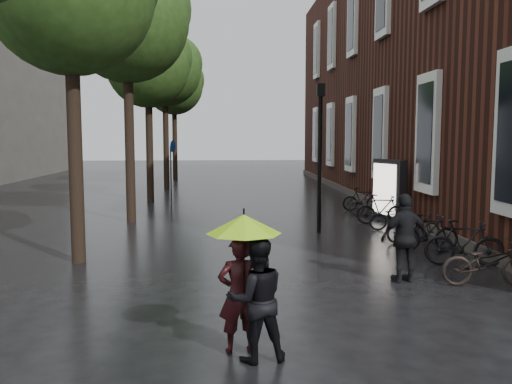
{
  "coord_description": "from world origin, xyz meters",
  "views": [
    {
      "loc": [
        -0.71,
        -5.57,
        2.92
      ],
      "look_at": [
        -0.01,
        6.44,
        1.67
      ],
      "focal_mm": 38.0,
      "sensor_mm": 36.0,
      "label": 1
    }
  ],
  "objects": [
    {
      "name": "pedestrian_walking",
      "position": [
        2.9,
        4.91,
        0.89
      ],
      "size": [
        1.11,
        0.63,
        1.78
      ],
      "primitive_type": "imported",
      "rotation": [
        0.0,
        0.0,
        3.34
      ],
      "color": "black",
      "rests_on": "ground"
    },
    {
      "name": "ad_lightbox",
      "position": [
        4.9,
        12.52,
        1.07
      ],
      "size": [
        0.32,
        1.41,
        2.12
      ],
      "rotation": [
        0.0,
        0.0,
        0.38
      ],
      "color": "black",
      "rests_on": "ground"
    },
    {
      "name": "lamp_post",
      "position": [
        2.16,
        10.6,
        2.71
      ],
      "size": [
        0.23,
        0.23,
        4.47
      ],
      "rotation": [
        0.0,
        0.0,
        0.28
      ],
      "color": "black",
      "rests_on": "ground"
    },
    {
      "name": "brick_building",
      "position": [
        10.47,
        19.46,
        5.99
      ],
      "size": [
        10.2,
        33.2,
        12.0
      ],
      "color": "#38160F",
      "rests_on": "ground"
    },
    {
      "name": "person_burgundy",
      "position": [
        -0.53,
        1.55,
        0.79
      ],
      "size": [
        0.64,
        0.48,
        1.59
      ],
      "primitive_type": "imported",
      "rotation": [
        0.0,
        0.0,
        3.33
      ],
      "color": "black",
      "rests_on": "ground"
    },
    {
      "name": "cycle_sign",
      "position": [
        -2.94,
        17.67,
        1.8
      ],
      "size": [
        0.14,
        0.5,
        2.73
      ],
      "rotation": [
        0.0,
        0.0,
        -0.34
      ],
      "color": "#262628",
      "rests_on": "ground"
    },
    {
      "name": "street_trees",
      "position": [
        -3.99,
        15.91,
        6.34
      ],
      "size": [
        4.33,
        34.03,
        8.91
      ],
      "color": "black",
      "rests_on": "ground"
    },
    {
      "name": "lime_umbrella",
      "position": [
        -0.46,
        1.45,
        1.77
      ],
      "size": [
        1.0,
        1.0,
        1.48
      ],
      "rotation": [
        0.0,
        0.0,
        -0.11
      ],
      "color": "black",
      "rests_on": "ground"
    },
    {
      "name": "person_black",
      "position": [
        -0.31,
        1.25,
        0.81
      ],
      "size": [
        0.89,
        0.75,
        1.63
      ],
      "primitive_type": "imported",
      "rotation": [
        0.0,
        0.0,
        3.32
      ],
      "color": "black",
      "rests_on": "ground"
    },
    {
      "name": "parked_bicycles",
      "position": [
        4.54,
        9.52,
        0.46
      ],
      "size": [
        2.08,
        11.26,
        1.05
      ],
      "color": "black",
      "rests_on": "ground"
    }
  ]
}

